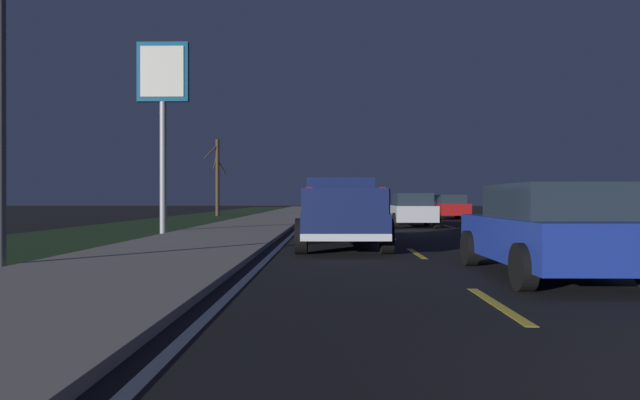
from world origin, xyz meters
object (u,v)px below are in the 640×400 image
object	(u,v)px
sedan_blue	(548,230)
gas_price_sign	(163,90)
bare_tree_far	(217,176)
sedan_green	(331,206)
pickup_truck	(341,213)
sedan_silver	(412,210)
sedan_red	(449,207)
street_light_near	(18,25)

from	to	relation	value
sedan_blue	gas_price_sign	world-z (taller)	gas_price_sign
gas_price_sign	bare_tree_far	bearing A→B (deg)	6.02
sedan_green	sedan_blue	xyz separation A→B (m)	(-30.98, -3.56, 0.00)
bare_tree_far	pickup_truck	bearing A→B (deg)	-161.79
sedan_silver	sedan_red	bearing A→B (deg)	-21.12
pickup_truck	sedan_red	distance (m)	21.63
sedan_silver	bare_tree_far	xyz separation A→B (m)	(15.79, 12.17, 2.19)
sedan_green	bare_tree_far	world-z (taller)	bare_tree_far
sedan_silver	sedan_green	size ratio (longest dim) A/B	1.00
gas_price_sign	bare_tree_far	size ratio (longest dim) A/B	1.24
sedan_silver	sedan_blue	world-z (taller)	same
sedan_silver	gas_price_sign	bearing A→B (deg)	117.45
sedan_blue	gas_price_sign	size ratio (longest dim) A/B	0.62
gas_price_sign	street_light_near	xyz separation A→B (m)	(-10.70, -0.59, -0.92)
gas_price_sign	sedan_blue	bearing A→B (deg)	-139.08
sedan_silver	sedan_green	xyz separation A→B (m)	(14.50, 3.72, 0.00)
sedan_green	sedan_red	bearing A→B (deg)	-122.27
sedan_green	sedan_blue	world-z (taller)	same
sedan_green	street_light_near	bearing A→B (deg)	169.46
pickup_truck	gas_price_sign	xyz separation A→B (m)	(5.44, 6.48, 4.43)
gas_price_sign	bare_tree_far	distance (m)	21.21
sedan_silver	sedan_blue	bearing A→B (deg)	179.46
sedan_green	sedan_blue	distance (m)	31.19
pickup_truck	sedan_green	size ratio (longest dim) A/B	1.23
sedan_silver	sedan_blue	size ratio (longest dim) A/B	1.01
sedan_red	gas_price_sign	size ratio (longest dim) A/B	0.62
sedan_green	bare_tree_far	distance (m)	8.82
sedan_blue	gas_price_sign	distance (m)	15.64
pickup_truck	sedan_red	world-z (taller)	pickup_truck
sedan_blue	street_light_near	xyz separation A→B (m)	(0.61, 9.22, 3.64)
bare_tree_far	sedan_blue	bearing A→B (deg)	-159.58
sedan_silver	sedan_green	bearing A→B (deg)	14.39
gas_price_sign	sedan_silver	bearing A→B (deg)	-62.55
sedan_silver	street_light_near	distance (m)	18.79
sedan_blue	bare_tree_far	xyz separation A→B (m)	(32.27, 12.01, 2.19)
sedan_green	sedan_red	size ratio (longest dim) A/B	1.00
sedan_blue	bare_tree_far	world-z (taller)	bare_tree_far
street_light_near	sedan_green	bearing A→B (deg)	-10.54
gas_price_sign	street_light_near	world-z (taller)	street_light_near
sedan_silver	bare_tree_far	bearing A→B (deg)	37.61
street_light_near	sedan_blue	bearing A→B (deg)	-93.79
sedan_blue	sedan_silver	bearing A→B (deg)	-0.54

